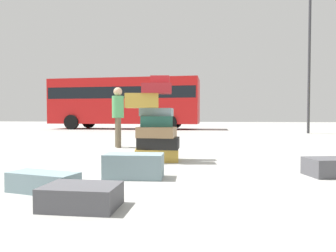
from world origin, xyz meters
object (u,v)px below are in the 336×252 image
Objects in this scene: suitcase_tower at (155,126)px; suitcase_charcoal_foreground_far at (332,167)px; suitcase_slate_left_side at (43,182)px; parked_bus at (125,100)px; suitcase_charcoal_white_trunk at (81,196)px; person_bearded_onlooker at (118,112)px; suitcase_slate_right_side at (134,166)px; lamp_post at (310,35)px.

suitcase_charcoal_foreground_far is (2.56, -0.99, -0.49)m from suitcase_tower.
suitcase_slate_left_side is 0.08× the size of parked_bus.
person_bearded_onlooker is at bearing 103.19° from suitcase_charcoal_white_trunk.
suitcase_charcoal_foreground_far is at bearing -62.87° from parked_bus.
suitcase_charcoal_white_trunk is 1.29m from suitcase_slate_right_side.
suitcase_charcoal_white_trunk is at bearing -115.21° from lamp_post.
suitcase_slate_left_side is 14.19m from lamp_post.
suitcase_tower is 1.00× the size of person_bearded_onlooker.
suitcase_slate_right_side is at bearing -72.30° from parked_bus.
suitcase_tower is 1.52m from suitcase_slate_right_side.
suitcase_tower is 2.36× the size of suitcase_charcoal_foreground_far.
suitcase_slate_left_side is 4.54m from person_bearded_onlooker.
suitcase_slate_left_side is 0.10× the size of lamp_post.
parked_bus is (-3.56, 15.58, 1.73)m from suitcase_slate_left_side.
person_bearded_onlooker is at bearing -73.62° from parked_bus.
suitcase_charcoal_white_trunk is 0.09× the size of lamp_post.
suitcase_charcoal_white_trunk is 3.23m from suitcase_charcoal_foreground_far.
suitcase_slate_left_side is at bearing -171.75° from suitcase_charcoal_foreground_far.
person_bearded_onlooker is 11.57m from parked_bus.
lamp_post is (3.07, 10.54, 4.49)m from suitcase_charcoal_foreground_far.
person_bearded_onlooker is (-3.90, 3.14, 0.79)m from suitcase_charcoal_foreground_far.
parked_bus is at bearing 159.37° from lamp_post.
suitcase_charcoal_white_trunk is 0.07× the size of parked_bus.
parked_bus reaches higher than suitcase_slate_right_side.
suitcase_charcoal_foreground_far is 11.86m from lamp_post.
person_bearded_onlooker reaches higher than suitcase_slate_left_side.
suitcase_slate_right_side is (0.14, 1.28, 0.06)m from suitcase_charcoal_white_trunk.
suitcase_tower is at bearing 83.53° from suitcase_slate_left_side.
parked_bus is at bearing 114.97° from suitcase_slate_left_side.
suitcase_charcoal_foreground_far reaches higher than suitcase_charcoal_white_trunk.
suitcase_charcoal_white_trunk is at bearing -160.27° from suitcase_charcoal_foreground_far.
suitcase_charcoal_white_trunk is 0.86× the size of suitcase_slate_left_side.
suitcase_slate_right_side is 3.92m from person_bearded_onlooker.
lamp_post is at bearing -19.22° from parked_bus.
person_bearded_onlooker is at bearing 121.97° from suitcase_tower.
suitcase_slate_right_side is at bearing 177.25° from suitcase_charcoal_foreground_far.
suitcase_tower reaches higher than suitcase_charcoal_foreground_far.
person_bearded_onlooker reaches higher than suitcase_tower.
lamp_post is (5.63, 9.55, 4.00)m from suitcase_tower.
parked_bus is (-6.88, 14.29, 1.72)m from suitcase_charcoal_foreground_far.
suitcase_tower reaches higher than suitcase_charcoal_white_trunk.
person_bearded_onlooker reaches higher than suitcase_charcoal_foreground_far.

